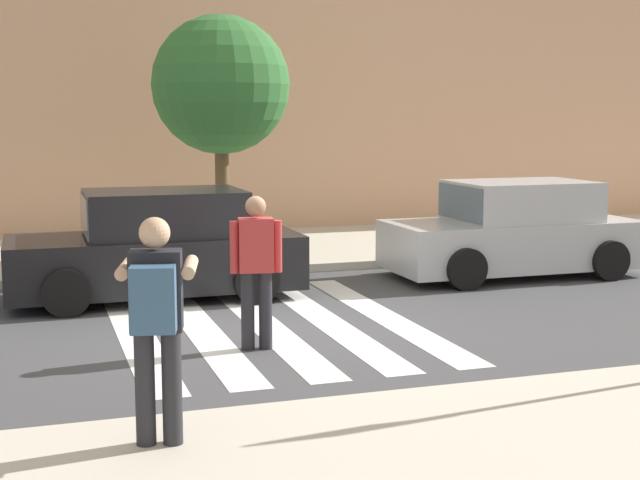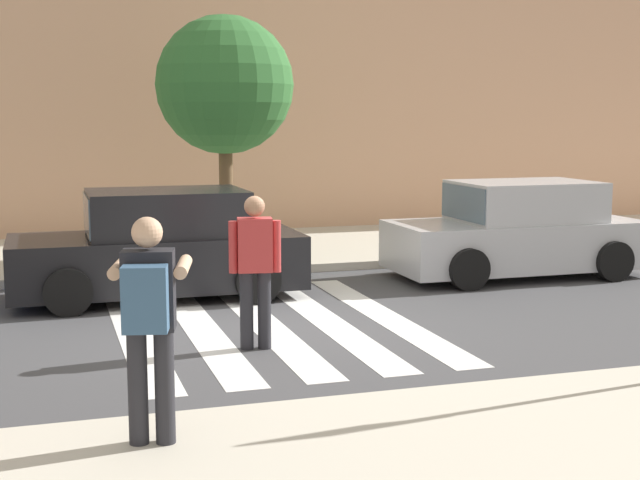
{
  "view_description": "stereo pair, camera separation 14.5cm",
  "coord_description": "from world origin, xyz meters",
  "px_view_note": "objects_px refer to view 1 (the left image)",
  "views": [
    {
      "loc": [
        -2.74,
        -10.38,
        2.59
      ],
      "look_at": [
        0.6,
        -0.2,
        1.1
      ],
      "focal_mm": 50.0,
      "sensor_mm": 36.0,
      "label": 1
    },
    {
      "loc": [
        -2.61,
        -10.43,
        2.59
      ],
      "look_at": [
        0.6,
        -0.2,
        1.1
      ],
      "focal_mm": 50.0,
      "sensor_mm": 36.0,
      "label": 2
    }
  ],
  "objects_px": {
    "photographer_with_backpack": "(156,311)",
    "street_tree_center": "(221,86)",
    "parked_car_black": "(158,248)",
    "pedestrian_crossing": "(256,263)",
    "parked_car_silver": "(514,232)"
  },
  "relations": [
    {
      "from": "parked_car_black",
      "to": "photographer_with_backpack",
      "type": "bearing_deg",
      "value": -97.95
    },
    {
      "from": "pedestrian_crossing",
      "to": "parked_car_black",
      "type": "distance_m",
      "value": 3.28
    },
    {
      "from": "street_tree_center",
      "to": "parked_car_black",
      "type": "bearing_deg",
      "value": -119.95
    },
    {
      "from": "photographer_with_backpack",
      "to": "street_tree_center",
      "type": "xyz_separation_m",
      "value": [
        2.36,
        8.81,
        1.94
      ]
    },
    {
      "from": "street_tree_center",
      "to": "photographer_with_backpack",
      "type": "bearing_deg",
      "value": -105.02
    },
    {
      "from": "photographer_with_backpack",
      "to": "street_tree_center",
      "type": "bearing_deg",
      "value": 74.98
    },
    {
      "from": "photographer_with_backpack",
      "to": "parked_car_black",
      "type": "height_order",
      "value": "photographer_with_backpack"
    },
    {
      "from": "photographer_with_backpack",
      "to": "parked_car_silver",
      "type": "relative_size",
      "value": 0.42
    },
    {
      "from": "parked_car_silver",
      "to": "street_tree_center",
      "type": "height_order",
      "value": "street_tree_center"
    },
    {
      "from": "parked_car_black",
      "to": "street_tree_center",
      "type": "xyz_separation_m",
      "value": [
        1.5,
        2.6,
        2.39
      ]
    },
    {
      "from": "street_tree_center",
      "to": "pedestrian_crossing",
      "type": "bearing_deg",
      "value": -98.36
    },
    {
      "from": "pedestrian_crossing",
      "to": "parked_car_silver",
      "type": "bearing_deg",
      "value": 31.96
    },
    {
      "from": "parked_car_silver",
      "to": "photographer_with_backpack",
      "type": "bearing_deg",
      "value": -136.97
    },
    {
      "from": "photographer_with_backpack",
      "to": "parked_car_black",
      "type": "xyz_separation_m",
      "value": [
        0.87,
        6.21,
        -0.44
      ]
    },
    {
      "from": "pedestrian_crossing",
      "to": "parked_car_silver",
      "type": "distance_m",
      "value": 6.06
    }
  ]
}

